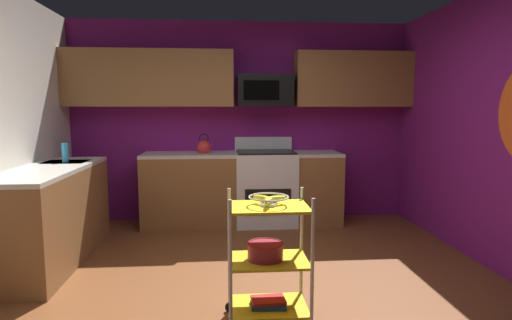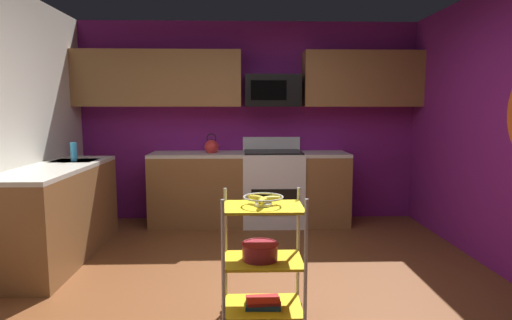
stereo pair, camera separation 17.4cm
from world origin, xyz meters
TOP-DOWN VIEW (x-y plane):
  - floor at (0.00, 0.00)m, footprint 4.40×4.80m
  - wall_back at (0.00, 2.43)m, footprint 4.52×0.06m
  - counter_run at (-0.81, 1.59)m, footprint 3.45×2.41m
  - oven_range at (0.30, 2.10)m, footprint 0.76×0.65m
  - upper_cabinets at (-0.07, 2.23)m, footprint 4.40×0.33m
  - microwave at (0.30, 2.21)m, footprint 0.70×0.39m
  - rolling_cart at (0.05, -0.46)m, footprint 0.59×0.40m
  - fruit_bowl at (0.05, -0.46)m, footprint 0.27×0.27m
  - mixing_bowl_large at (0.03, -0.46)m, footprint 0.25×0.25m
  - book_stack at (0.05, -0.46)m, footprint 0.24×0.19m
  - kettle at (-0.48, 2.10)m, footprint 0.21×0.18m
  - dish_soap_bottle at (-1.88, 1.29)m, footprint 0.06×0.06m

SIDE VIEW (x-z plane):
  - floor at x=0.00m, z-range -0.04..0.00m
  - book_stack at x=0.05m, z-range 0.13..0.18m
  - rolling_cart at x=0.05m, z-range -0.01..0.91m
  - counter_run at x=-0.81m, z-range 0.00..0.92m
  - oven_range at x=0.30m, z-range -0.07..1.03m
  - mixing_bowl_large at x=0.03m, z-range 0.46..0.58m
  - fruit_bowl at x=0.05m, z-range 0.84..0.91m
  - kettle at x=-0.48m, z-range 0.86..1.13m
  - dish_soap_bottle at x=-1.88m, z-range 0.92..1.12m
  - wall_back at x=0.00m, z-range 0.00..2.60m
  - microwave at x=0.30m, z-range 1.50..1.90m
  - upper_cabinets at x=-0.07m, z-range 1.50..2.20m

